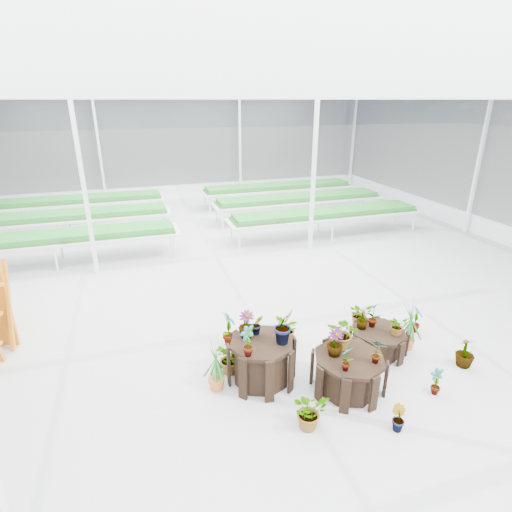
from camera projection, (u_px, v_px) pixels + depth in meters
name	position (u px, v px, depth m)	size (l,w,h in m)	color
ground_plane	(254.00, 335.00, 7.61)	(24.00, 24.00, 0.00)	gray
greenhouse_shell	(254.00, 222.00, 6.79)	(18.00, 24.00, 4.50)	white
steel_frame	(254.00, 222.00, 6.79)	(18.00, 24.00, 4.50)	silver
nursery_benches	(193.00, 216.00, 13.85)	(16.00, 7.00, 0.84)	silver
plinth_tall	(262.00, 361.00, 6.29)	(1.05, 1.05, 0.72)	black
plinth_mid	(348.00, 373.00, 6.12)	(1.11, 1.11, 0.59)	black
plinth_low	(378.00, 341.00, 7.05)	(0.97, 0.97, 0.44)	black
nursery_plants	(322.00, 341.00, 6.57)	(4.46, 2.97, 1.31)	#217026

